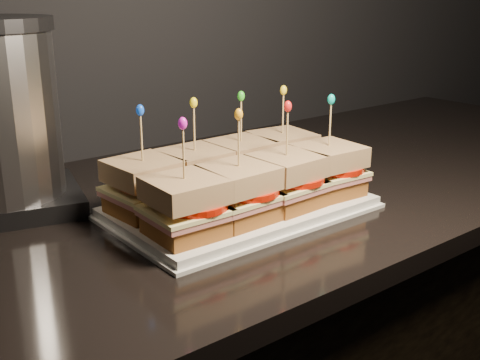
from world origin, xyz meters
TOP-DOWN VIEW (x-y plane):
  - granite_slab at (0.17, 1.65)m, footprint 2.16×0.72m
  - platter at (0.12, 1.56)m, footprint 0.39×0.24m
  - platter_rim at (0.12, 1.56)m, footprint 0.40×0.25m
  - sandwich_0_bread_bot at (-0.02, 1.61)m, footprint 0.10×0.10m
  - sandwich_0_ham at (-0.02, 1.61)m, footprint 0.11×0.11m
  - sandwich_0_cheese at (-0.02, 1.61)m, footprint 0.11×0.11m
  - sandwich_0_tomato at (-0.01, 1.60)m, footprint 0.09×0.09m
  - sandwich_0_bread_top at (-0.02, 1.61)m, footprint 0.10×0.10m
  - sandwich_0_pick at (-0.02, 1.61)m, footprint 0.00×0.00m
  - sandwich_0_frill at (-0.02, 1.61)m, footprint 0.01×0.01m
  - sandwich_1_bread_bot at (0.07, 1.61)m, footprint 0.09×0.09m
  - sandwich_1_ham at (0.07, 1.61)m, footprint 0.10×0.10m
  - sandwich_1_cheese at (0.07, 1.61)m, footprint 0.11×0.10m
  - sandwich_1_tomato at (0.09, 1.60)m, footprint 0.09×0.09m
  - sandwich_1_bread_top at (0.07, 1.61)m, footprint 0.10×0.10m
  - sandwich_1_pick at (0.07, 1.61)m, footprint 0.00×0.00m
  - sandwich_1_frill at (0.07, 1.61)m, footprint 0.01×0.01m
  - sandwich_2_bread_bot at (0.17, 1.61)m, footprint 0.09×0.09m
  - sandwich_2_ham at (0.17, 1.61)m, footprint 0.10×0.10m
  - sandwich_2_cheese at (0.17, 1.61)m, footprint 0.11×0.10m
  - sandwich_2_tomato at (0.18, 1.60)m, footprint 0.09×0.09m
  - sandwich_2_bread_top at (0.17, 1.61)m, footprint 0.10×0.10m
  - sandwich_2_pick at (0.17, 1.61)m, footprint 0.00×0.00m
  - sandwich_2_frill at (0.17, 1.61)m, footprint 0.01×0.01m
  - sandwich_3_bread_bot at (0.26, 1.61)m, footprint 0.10×0.10m
  - sandwich_3_ham at (0.26, 1.61)m, footprint 0.11×0.11m
  - sandwich_3_cheese at (0.26, 1.61)m, footprint 0.12×0.11m
  - sandwich_3_tomato at (0.27, 1.60)m, footprint 0.09×0.09m
  - sandwich_3_bread_top at (0.26, 1.61)m, footprint 0.11×0.11m
  - sandwich_3_pick at (0.26, 1.61)m, footprint 0.00×0.00m
  - sandwich_3_frill at (0.26, 1.61)m, footprint 0.01×0.01m
  - sandwich_4_bread_bot at (-0.02, 1.50)m, footprint 0.10×0.10m
  - sandwich_4_ham at (-0.02, 1.50)m, footprint 0.10×0.10m
  - sandwich_4_cheese at (-0.02, 1.50)m, footprint 0.11×0.10m
  - sandwich_4_tomato at (-0.01, 1.49)m, footprint 0.09×0.09m
  - sandwich_4_bread_top at (-0.02, 1.50)m, footprint 0.10×0.10m
  - sandwich_4_pick at (-0.02, 1.50)m, footprint 0.00×0.00m
  - sandwich_4_frill at (-0.02, 1.50)m, footprint 0.01×0.01m
  - sandwich_5_bread_bot at (0.07, 1.50)m, footprint 0.10×0.10m
  - sandwich_5_ham at (0.07, 1.50)m, footprint 0.11×0.10m
  - sandwich_5_cheese at (0.07, 1.50)m, footprint 0.11×0.10m
  - sandwich_5_tomato at (0.09, 1.49)m, footprint 0.09×0.09m
  - sandwich_5_bread_top at (0.07, 1.50)m, footprint 0.10×0.10m
  - sandwich_5_pick at (0.07, 1.50)m, footprint 0.00×0.00m
  - sandwich_5_frill at (0.07, 1.50)m, footprint 0.01×0.01m
  - sandwich_6_bread_bot at (0.17, 1.50)m, footprint 0.10×0.10m
  - sandwich_6_ham at (0.17, 1.50)m, footprint 0.11×0.10m
  - sandwich_6_cheese at (0.17, 1.50)m, footprint 0.11×0.10m
  - sandwich_6_tomato at (0.18, 1.49)m, footprint 0.09×0.09m
  - sandwich_6_bread_top at (0.17, 1.50)m, footprint 0.10×0.10m
  - sandwich_6_pick at (0.17, 1.50)m, footprint 0.00×0.00m
  - sandwich_6_frill at (0.17, 1.50)m, footprint 0.01×0.01m
  - sandwich_7_bread_bot at (0.26, 1.50)m, footprint 0.10×0.10m
  - sandwich_7_ham at (0.26, 1.50)m, footprint 0.11×0.11m
  - sandwich_7_cheese at (0.26, 1.50)m, footprint 0.11×0.11m
  - sandwich_7_tomato at (0.27, 1.49)m, footprint 0.09×0.09m
  - sandwich_7_bread_top at (0.26, 1.50)m, footprint 0.10×0.10m
  - sandwich_7_pick at (0.26, 1.50)m, footprint 0.00×0.00m
  - sandwich_7_frill at (0.26, 1.50)m, footprint 0.01×0.01m
  - appliance_base at (-0.17, 1.80)m, footprint 0.27×0.25m

SIDE VIEW (x-z plane):
  - granite_slab at x=0.17m, z-range 0.83..0.86m
  - platter_rim at x=0.12m, z-range 0.86..0.87m
  - platter at x=0.12m, z-range 0.86..0.88m
  - appliance_base at x=-0.17m, z-range 0.86..0.89m
  - sandwich_0_bread_bot at x=-0.02m, z-range 0.88..0.91m
  - sandwich_1_bread_bot at x=0.07m, z-range 0.88..0.91m
  - sandwich_2_bread_bot at x=0.17m, z-range 0.88..0.91m
  - sandwich_3_bread_bot at x=0.26m, z-range 0.88..0.91m
  - sandwich_4_bread_bot at x=-0.02m, z-range 0.88..0.91m
  - sandwich_5_bread_bot at x=0.07m, z-range 0.88..0.91m
  - sandwich_6_bread_bot at x=0.17m, z-range 0.88..0.91m
  - sandwich_7_bread_bot at x=0.26m, z-range 0.88..0.91m
  - sandwich_0_ham at x=-0.02m, z-range 0.91..0.92m
  - sandwich_1_ham at x=0.07m, z-range 0.91..0.92m
  - sandwich_2_ham at x=0.17m, z-range 0.91..0.92m
  - sandwich_3_ham at x=0.26m, z-range 0.91..0.92m
  - sandwich_4_ham at x=-0.02m, z-range 0.91..0.92m
  - sandwich_5_ham at x=0.07m, z-range 0.91..0.92m
  - sandwich_6_ham at x=0.17m, z-range 0.91..0.92m
  - sandwich_7_ham at x=0.26m, z-range 0.91..0.92m
  - sandwich_0_cheese at x=-0.02m, z-range 0.92..0.92m
  - sandwich_1_cheese at x=0.07m, z-range 0.92..0.92m
  - sandwich_2_cheese at x=0.17m, z-range 0.92..0.92m
  - sandwich_3_cheese at x=0.26m, z-range 0.92..0.92m
  - sandwich_4_cheese at x=-0.02m, z-range 0.92..0.92m
  - sandwich_5_cheese at x=0.07m, z-range 0.92..0.92m
  - sandwich_6_cheese at x=0.17m, z-range 0.92..0.92m
  - sandwich_7_cheese at x=0.26m, z-range 0.92..0.92m
  - sandwich_0_tomato at x=-0.01m, z-range 0.92..0.93m
  - sandwich_1_tomato at x=0.09m, z-range 0.92..0.93m
  - sandwich_2_tomato at x=0.18m, z-range 0.92..0.93m
  - sandwich_3_tomato at x=0.27m, z-range 0.92..0.93m
  - sandwich_4_tomato at x=-0.01m, z-range 0.92..0.93m
  - sandwich_5_tomato at x=0.09m, z-range 0.92..0.93m
  - sandwich_6_tomato at x=0.18m, z-range 0.92..0.93m
  - sandwich_7_tomato at x=0.27m, z-range 0.92..0.93m
  - sandwich_0_bread_top at x=-0.02m, z-range 0.93..0.96m
  - sandwich_1_bread_top at x=0.07m, z-range 0.93..0.96m
  - sandwich_2_bread_top at x=0.17m, z-range 0.93..0.96m
  - sandwich_3_bread_top at x=0.26m, z-range 0.93..0.96m
  - sandwich_4_bread_top at x=-0.02m, z-range 0.93..0.96m
  - sandwich_5_bread_top at x=0.07m, z-range 0.93..0.96m
  - sandwich_6_bread_top at x=0.17m, z-range 0.93..0.96m
  - sandwich_7_bread_top at x=0.26m, z-range 0.93..0.96m
  - sandwich_0_pick at x=-0.02m, z-range 0.95..1.04m
  - sandwich_1_pick at x=0.07m, z-range 0.95..1.04m
  - sandwich_2_pick at x=0.17m, z-range 0.95..1.04m
  - sandwich_3_pick at x=0.26m, z-range 0.95..1.04m
  - sandwich_4_pick at x=-0.02m, z-range 0.95..1.04m
  - sandwich_5_pick at x=0.07m, z-range 0.95..1.04m
  - sandwich_6_pick at x=0.17m, z-range 0.95..1.04m
  - sandwich_7_pick at x=0.26m, z-range 0.95..1.04m
  - sandwich_0_frill at x=-0.02m, z-range 1.03..1.05m
  - sandwich_1_frill at x=0.07m, z-range 1.03..1.05m
  - sandwich_2_frill at x=0.17m, z-range 1.03..1.05m
  - sandwich_3_frill at x=0.26m, z-range 1.03..1.05m
  - sandwich_4_frill at x=-0.02m, z-range 1.03..1.05m
  - sandwich_5_frill at x=0.07m, z-range 1.03..1.05m
  - sandwich_6_frill at x=0.17m, z-range 1.03..1.05m
  - sandwich_7_frill at x=0.26m, z-range 1.03..1.05m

